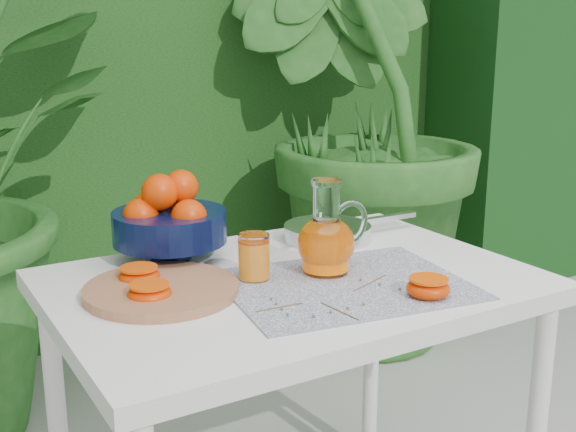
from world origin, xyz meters
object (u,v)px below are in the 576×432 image
fruit_bowl (168,219)px  juice_pitcher (327,241)px  white_table (293,313)px  saute_pan (329,232)px  cutting_board (161,290)px

fruit_bowl → juice_pitcher: juice_pitcher is taller
white_table → saute_pan: saute_pan is taller
fruit_bowl → juice_pitcher: 0.37m
saute_pan → fruit_bowl: bearing=171.6°
juice_pitcher → cutting_board: bearing=170.4°
white_table → fruit_bowl: (-0.18, 0.25, 0.18)m
saute_pan → cutting_board: bearing=-163.1°
juice_pitcher → saute_pan: size_ratio=0.53×
cutting_board → white_table: bearing=-8.7°
cutting_board → saute_pan: (0.50, 0.15, 0.01)m
saute_pan → white_table: bearing=-138.7°
juice_pitcher → saute_pan: 0.26m
fruit_bowl → saute_pan: size_ratio=0.88×
fruit_bowl → juice_pitcher: size_ratio=1.67×
white_table → cutting_board: size_ratio=3.25×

